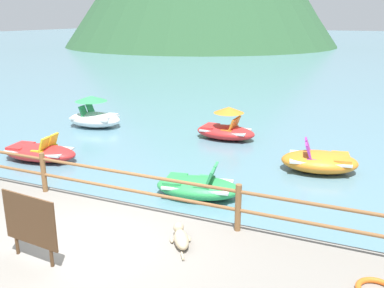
% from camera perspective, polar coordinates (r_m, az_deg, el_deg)
% --- Properties ---
extents(ground_plane, '(200.00, 200.00, 0.00)m').
position_cam_1_polar(ground_plane, '(46.09, 18.30, 10.39)').
color(ground_plane, slate).
extents(dock_railing, '(23.92, 0.12, 0.95)m').
position_cam_1_polar(dock_railing, '(9.19, -8.15, -5.25)').
color(dock_railing, brown).
rests_on(dock_railing, promenade_dock).
extents(sign_board, '(1.18, 0.15, 1.19)m').
position_cam_1_polar(sign_board, '(7.68, -20.74, -9.57)').
color(sign_board, silver).
rests_on(sign_board, promenade_dock).
extents(dog_resting, '(0.62, 0.96, 0.26)m').
position_cam_1_polar(dog_resting, '(7.97, -1.50, -12.32)').
color(dog_resting, tan).
rests_on(dog_resting, promenade_dock).
extents(pedal_boat_0, '(2.23, 1.19, 1.22)m').
position_cam_1_polar(pedal_boat_0, '(15.86, 4.51, 2.07)').
color(pedal_boat_0, red).
rests_on(pedal_boat_0, ground).
extents(pedal_boat_1, '(2.60, 1.48, 0.84)m').
position_cam_1_polar(pedal_boat_1, '(14.35, -19.65, -1.01)').
color(pedal_boat_1, red).
rests_on(pedal_boat_1, ground).
extents(pedal_boat_2, '(2.41, 1.78, 0.90)m').
position_cam_1_polar(pedal_boat_2, '(13.08, 16.62, -2.21)').
color(pedal_boat_2, orange).
rests_on(pedal_boat_2, ground).
extents(pedal_boat_3, '(2.33, 1.58, 1.28)m').
position_cam_1_polar(pedal_boat_3, '(18.06, -12.86, 3.65)').
color(pedal_boat_3, white).
rests_on(pedal_boat_3, ground).
extents(pedal_boat_4, '(2.31, 1.49, 0.84)m').
position_cam_1_polar(pedal_boat_4, '(10.82, 0.75, -5.72)').
color(pedal_boat_4, green).
rests_on(pedal_boat_4, ground).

